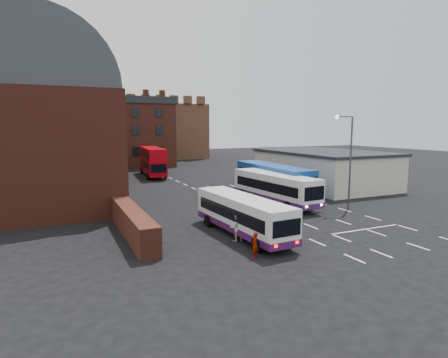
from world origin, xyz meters
name	(u,v)px	position (x,y,z in m)	size (l,w,h in m)	color
ground	(282,227)	(0.00, 0.00, 0.00)	(180.00, 180.00, 0.00)	black
railway_station	(43,122)	(-15.50, 21.00, 7.64)	(12.00, 28.00, 16.00)	#602B1E
forecourt_wall	(133,223)	(-10.20, 2.00, 0.90)	(1.20, 10.00, 1.80)	#602B1E
cream_building	(323,168)	(15.00, 14.00, 2.16)	(10.40, 16.40, 4.25)	beige
brick_terrace	(107,136)	(-6.00, 46.00, 5.50)	(22.00, 10.00, 11.00)	brown
castle_keep	(149,131)	(6.00, 66.00, 6.00)	(22.00, 22.00, 12.00)	brown
bus_white_outbound	(242,213)	(-3.52, -0.67, 1.52)	(2.83, 9.58, 2.58)	white
bus_white_inbound	(275,186)	(3.85, 7.08, 1.68)	(3.33, 10.59, 2.84)	white
bus_blue	(273,178)	(6.00, 10.87, 1.89)	(3.18, 11.80, 3.20)	#13479C
bus_red_double	(153,161)	(-1.71, 31.08, 2.20)	(3.32, 10.52, 4.14)	#B5000A
street_lamp	(348,153)	(8.33, 2.65, 4.90)	(1.60, 0.66, 8.13)	#43454C
pedestrian_red	(255,245)	(-4.86, -4.73, 0.71)	(0.52, 0.34, 1.42)	#7B0F00
pedestrian_beige	(236,228)	(-4.48, -1.68, 0.86)	(0.84, 0.65, 1.73)	beige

